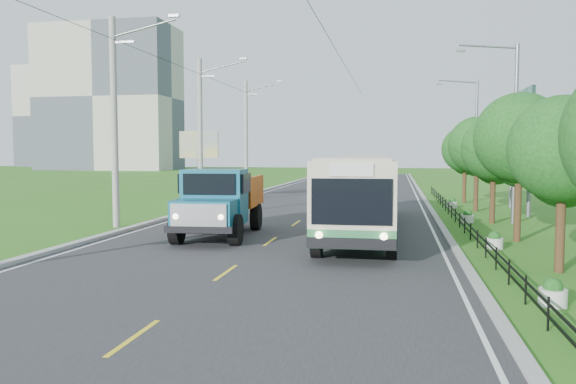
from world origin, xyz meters
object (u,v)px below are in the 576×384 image
(tree_third, at_px, (520,143))
(streetlight_mid, at_px, (512,127))
(tree_fourth, at_px, (494,153))
(billboard_left, at_px, (199,149))
(tree_back, at_px, (466,152))
(pole_near, at_px, (115,121))
(billboard_right, at_px, (521,124))
(pole_far, at_px, (246,136))
(dump_truck, at_px, (220,198))
(planter_near, at_px, (494,241))
(planter_mid, at_px, (468,217))
(planter_front, at_px, (553,294))
(tree_second, at_px, (563,155))
(planter_far, at_px, (452,203))
(bus, at_px, (361,187))
(streetlight_far, at_px, (474,135))
(tree_fifth, at_px, (478,148))
(pole_mid, at_px, (201,131))

(tree_third, distance_m, streetlight_mid, 5.98)
(tree_fourth, distance_m, billboard_left, 21.72)
(tree_back, height_order, streetlight_mid, streetlight_mid)
(tree_fourth, xyz_separation_m, tree_back, (0.00, 12.00, 0.07))
(pole_near, height_order, billboard_right, pole_near)
(pole_far, bearing_deg, dump_truck, -77.32)
(tree_third, bearing_deg, planter_near, -120.41)
(tree_third, xyz_separation_m, planter_mid, (-1.26, 5.86, -3.70))
(pole_near, height_order, planter_front, pole_near)
(tree_second, relative_size, dump_truck, 0.75)
(planter_far, bearing_deg, planter_near, -90.00)
(planter_near, relative_size, bus, 0.04)
(pole_near, relative_size, planter_front, 14.93)
(planter_near, bearing_deg, tree_second, -71.97)
(pole_near, bearing_deg, planter_near, -10.09)
(planter_far, bearing_deg, streetlight_far, 71.20)
(billboard_right, bearing_deg, tree_third, -101.64)
(planter_mid, bearing_deg, dump_truck, -148.11)
(tree_fourth, xyz_separation_m, tree_fifth, (0.00, 6.00, 0.27))
(tree_second, distance_m, bus, 10.31)
(planter_near, bearing_deg, pole_far, 121.99)
(tree_second, height_order, billboard_right, billboard_right)
(tree_fifth, bearing_deg, pole_mid, 177.29)
(streetlight_mid, bearing_deg, pole_near, -165.19)
(pole_mid, bearing_deg, tree_back, 15.84)
(tree_third, distance_m, bus, 7.02)
(planter_near, distance_m, billboard_right, 15.34)
(streetlight_mid, xyz_separation_m, planter_far, (-2.04, 8.00, -4.62))
(tree_fourth, relative_size, billboard_left, 1.04)
(pole_mid, relative_size, bus, 0.58)
(tree_fifth, bearing_deg, tree_back, 90.00)
(streetlight_mid, height_order, billboard_left, streetlight_mid)
(tree_third, relative_size, bus, 0.35)
(bus, bearing_deg, tree_fourth, 31.03)
(streetlight_mid, xyz_separation_m, dump_truck, (-13.08, -6.87, -3.26))
(pole_far, xyz_separation_m, planter_front, (16.86, -35.00, -4.81))
(tree_fifth, xyz_separation_m, streetlight_mid, (0.79, -6.14, 1.05))
(pole_mid, distance_m, dump_truck, 15.43)
(bus, bearing_deg, billboard_right, 46.82)
(streetlight_mid, distance_m, planter_near, 9.46)
(streetlight_mid, distance_m, planter_front, 16.78)
(billboard_left, bearing_deg, planter_far, -6.31)
(streetlight_mid, bearing_deg, tree_third, -97.64)
(tree_second, bearing_deg, pole_near, 159.26)
(planter_far, bearing_deg, pole_far, 146.88)
(tree_second, bearing_deg, planter_mid, 96.05)
(tree_third, distance_m, tree_back, 18.00)
(planter_front, bearing_deg, billboard_left, 124.84)
(streetlight_far, relative_size, planter_far, 13.54)
(tree_fifth, height_order, planter_far, tree_fifth)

